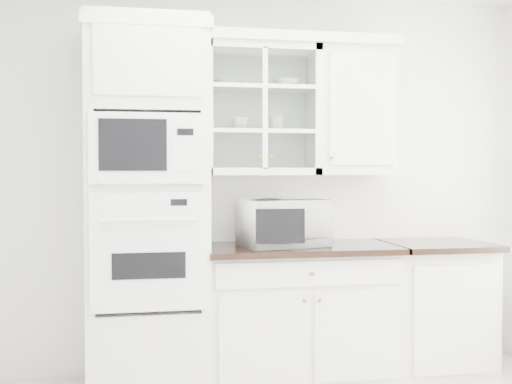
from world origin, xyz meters
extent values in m
cube|color=white|center=(0.00, 1.74, 1.35)|extent=(4.00, 0.02, 2.70)
cube|color=white|center=(-0.75, 1.43, 1.20)|extent=(0.76, 0.65, 2.40)
cube|color=white|center=(-0.75, 1.09, 0.94)|extent=(0.70, 0.03, 0.72)
cube|color=black|center=(-0.75, 1.07, 0.86)|extent=(0.44, 0.01, 0.16)
cube|color=white|center=(-0.75, 1.09, 1.56)|extent=(0.70, 0.03, 0.43)
cube|color=black|center=(-0.84, 1.07, 1.58)|extent=(0.40, 0.01, 0.31)
cube|color=white|center=(0.28, 1.45, 0.44)|extent=(1.30, 0.60, 0.88)
cube|color=black|center=(0.28, 1.42, 0.90)|extent=(1.32, 0.67, 0.04)
cube|color=white|center=(1.28, 1.45, 0.44)|extent=(0.70, 0.60, 0.88)
cube|color=black|center=(1.28, 1.42, 0.90)|extent=(0.72, 0.67, 0.04)
cube|color=white|center=(0.03, 1.58, 1.85)|extent=(0.80, 0.33, 0.90)
cube|color=white|center=(0.03, 1.58, 1.70)|extent=(0.74, 0.29, 0.02)
cube|color=white|center=(0.03, 1.58, 2.00)|extent=(0.74, 0.29, 0.02)
cube|color=white|center=(0.71, 1.58, 1.85)|extent=(0.55, 0.33, 0.90)
cube|color=white|center=(-0.07, 1.56, 2.33)|extent=(2.14, 0.38, 0.07)
imported|color=white|center=(0.15, 1.41, 1.08)|extent=(0.63, 0.56, 0.32)
imported|color=white|center=(-0.20, 1.58, 2.03)|extent=(0.24, 0.24, 0.05)
imported|color=white|center=(0.22, 1.57, 2.04)|extent=(0.20, 0.20, 0.05)
imported|color=white|center=(-0.11, 1.59, 1.75)|extent=(0.12, 0.12, 0.09)
imported|color=white|center=(0.15, 1.59, 1.76)|extent=(0.11, 0.11, 0.10)
camera|label=1|loc=(-0.82, -2.81, 1.44)|focal=45.00mm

